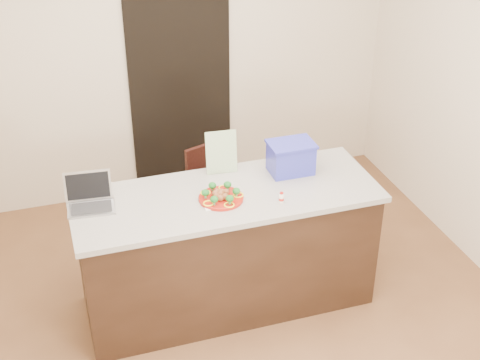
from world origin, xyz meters
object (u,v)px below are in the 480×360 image
object	(u,v)px
blue_box	(291,157)
yogurt_bottle	(281,198)
island	(227,249)
chair	(209,189)
plate	(221,198)
napkin	(214,203)
laptop	(90,197)

from	to	relation	value
blue_box	yogurt_bottle	bearing A→B (deg)	-119.44
island	chair	size ratio (longest dim) A/B	2.49
plate	chair	size ratio (longest dim) A/B	0.36
island	blue_box	size ratio (longest dim) A/B	6.49
island	yogurt_bottle	distance (m)	0.62
chair	yogurt_bottle	bearing A→B (deg)	-97.76
plate	yogurt_bottle	distance (m)	0.40
napkin	yogurt_bottle	distance (m)	0.44
plate	blue_box	xyz separation A→B (m)	(0.57, 0.21, 0.10)
island	laptop	world-z (taller)	laptop
island	yogurt_bottle	xyz separation A→B (m)	(0.31, -0.21, 0.49)
chair	laptop	bearing A→B (deg)	-164.24
yogurt_bottle	laptop	size ratio (longest dim) A/B	0.23
plate	yogurt_bottle	bearing A→B (deg)	-22.29
plate	yogurt_bottle	size ratio (longest dim) A/B	4.08
yogurt_bottle	chair	bearing A→B (deg)	101.69
laptop	napkin	bearing A→B (deg)	-11.11
laptop	blue_box	distance (m)	1.39
plate	napkin	distance (m)	0.07
plate	blue_box	bearing A→B (deg)	20.05
chair	plate	bearing A→B (deg)	-119.20
plate	chair	world-z (taller)	plate
blue_box	laptop	bearing A→B (deg)	-179.21
napkin	yogurt_bottle	size ratio (longest dim) A/B	2.03
plate	chair	bearing A→B (deg)	80.25
laptop	chair	size ratio (longest dim) A/B	0.39
yogurt_bottle	blue_box	bearing A→B (deg)	60.31
napkin	blue_box	distance (m)	0.68
napkin	laptop	distance (m)	0.80
napkin	chair	xyz separation A→B (m)	(0.21, 0.92, -0.45)
island	blue_box	distance (m)	0.78
blue_box	plate	bearing A→B (deg)	-159.69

